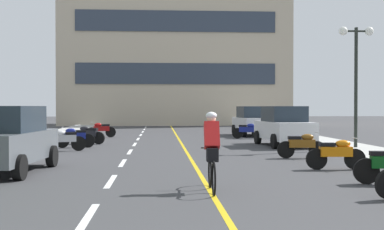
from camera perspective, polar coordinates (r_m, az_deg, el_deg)
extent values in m
plane|color=#38383A|center=(23.45, -1.65, -3.46)|extent=(140.00, 140.00, 0.00)
cube|color=#A8A8A3|center=(27.18, -17.26, -2.77)|extent=(2.40, 72.00, 0.12)
cube|color=#A8A8A3|center=(27.62, 13.24, -2.69)|extent=(2.40, 72.00, 0.12)
cube|color=silver|center=(8.64, -11.58, -11.11)|extent=(0.14, 2.20, 0.01)
cube|color=silver|center=(12.55, -9.06, -7.31)|extent=(0.14, 2.20, 0.01)
cube|color=silver|center=(16.50, -7.76, -5.32)|extent=(0.14, 2.20, 0.01)
cube|color=silver|center=(20.48, -6.96, -4.10)|extent=(0.14, 2.20, 0.01)
cube|color=silver|center=(24.46, -6.43, -3.28)|extent=(0.14, 2.20, 0.01)
cube|color=silver|center=(28.45, -6.05, -2.68)|extent=(0.14, 2.20, 0.01)
cube|color=silver|center=(32.44, -5.76, -2.24)|extent=(0.14, 2.20, 0.01)
cube|color=silver|center=(36.43, -5.53, -1.89)|extent=(0.14, 2.20, 0.01)
cube|color=silver|center=(40.42, -5.35, -1.61)|extent=(0.14, 2.20, 0.01)
cube|color=silver|center=(44.42, -5.20, -1.38)|extent=(0.14, 2.20, 0.01)
cube|color=silver|center=(48.41, -5.08, -1.18)|extent=(0.14, 2.20, 0.01)
cube|color=gold|center=(26.45, -1.34, -2.95)|extent=(0.12, 66.00, 0.01)
cube|color=#BCAD93|center=(51.47, -1.91, 7.99)|extent=(22.09, 7.39, 16.21)
cube|color=#2D3847|center=(47.44, -1.77, 4.65)|extent=(18.56, 0.10, 1.95)
cube|color=#2D3847|center=(48.00, -1.77, 10.45)|extent=(18.56, 0.10, 1.95)
cylinder|color=black|center=(22.16, 17.86, 2.95)|extent=(0.14, 0.14, 4.95)
cylinder|color=black|center=(22.36, 17.89, 8.92)|extent=(1.10, 0.08, 0.08)
sphere|color=white|center=(22.17, 16.55, 8.99)|extent=(0.36, 0.36, 0.36)
sphere|color=white|center=(22.57, 19.20, 8.84)|extent=(0.36, 0.36, 0.36)
cylinder|color=black|center=(15.85, -15.39, -4.46)|extent=(0.27, 0.65, 0.64)
cylinder|color=black|center=(13.19, -18.72, -5.56)|extent=(0.27, 0.65, 0.64)
cube|color=#4C5156|center=(14.76, -20.06, -3.32)|extent=(2.00, 4.31, 0.80)
cube|color=#1E2833|center=(14.72, -20.08, -0.41)|extent=(1.72, 2.31, 0.70)
cylinder|color=black|center=(24.80, 7.35, -2.49)|extent=(0.26, 0.65, 0.64)
cylinder|color=black|center=(25.29, 11.08, -2.43)|extent=(0.26, 0.65, 0.64)
cylinder|color=black|center=(22.11, 9.24, -2.91)|extent=(0.26, 0.65, 0.64)
cylinder|color=black|center=(22.66, 13.36, -2.83)|extent=(0.26, 0.65, 0.64)
cube|color=silver|center=(23.68, 10.22, -1.69)|extent=(1.99, 4.31, 0.80)
cube|color=#1E2833|center=(23.65, 10.23, 0.13)|extent=(1.71, 2.30, 0.70)
cylinder|color=black|center=(32.90, 4.75, -1.64)|extent=(0.26, 0.65, 0.64)
cylinder|color=black|center=(33.29, 7.61, -1.61)|extent=(0.26, 0.65, 0.64)
cylinder|color=black|center=(30.16, 5.83, -1.87)|extent=(0.26, 0.65, 0.64)
cylinder|color=black|center=(30.59, 8.94, -1.84)|extent=(0.26, 0.65, 0.64)
cube|color=silver|center=(31.70, 6.77, -1.01)|extent=(1.94, 4.29, 0.80)
cube|color=#1E2833|center=(31.69, 6.77, 0.34)|extent=(1.68, 2.29, 0.70)
cylinder|color=black|center=(12.59, 18.91, -5.96)|extent=(0.61, 0.20, 0.60)
cube|color=black|center=(12.61, 20.25, -4.04)|extent=(0.47, 0.31, 0.10)
cylinder|color=black|center=(15.33, 17.76, -4.73)|extent=(0.60, 0.14, 0.60)
cylinder|color=black|center=(15.03, 13.75, -4.82)|extent=(0.60, 0.14, 0.60)
cube|color=orange|center=(15.15, 15.78, -3.95)|extent=(0.92, 0.33, 0.28)
ellipsoid|color=orange|center=(15.19, 16.51, -3.11)|extent=(0.45, 0.27, 0.22)
cube|color=black|center=(15.07, 14.87, -3.21)|extent=(0.45, 0.27, 0.10)
cylinder|color=silver|center=(15.28, 17.77, -2.49)|extent=(0.07, 0.60, 0.03)
cylinder|color=black|center=(18.31, 13.84, -3.79)|extent=(0.61, 0.14, 0.60)
cylinder|color=black|center=(18.08, 10.45, -3.84)|extent=(0.61, 0.14, 0.60)
cube|color=brown|center=(18.17, 12.16, -3.12)|extent=(0.92, 0.34, 0.28)
ellipsoid|color=brown|center=(18.20, 12.78, -2.42)|extent=(0.45, 0.27, 0.22)
cube|color=black|center=(18.10, 11.39, -2.50)|extent=(0.45, 0.27, 0.10)
cylinder|color=silver|center=(18.27, 13.85, -1.91)|extent=(0.07, 0.60, 0.03)
cylinder|color=black|center=(21.18, -15.53, -3.16)|extent=(0.61, 0.25, 0.60)
cylinder|color=black|center=(21.26, -12.57, -3.13)|extent=(0.61, 0.25, 0.60)
cube|color=#B2B2B7|center=(21.20, -14.05, -2.55)|extent=(0.94, 0.50, 0.28)
ellipsoid|color=#B2B2B7|center=(21.17, -14.59, -1.96)|extent=(0.49, 0.34, 0.22)
cube|color=black|center=(21.21, -13.38, -2.00)|extent=(0.49, 0.34, 0.10)
cylinder|color=silver|center=(21.15, -15.54, -1.53)|extent=(0.18, 0.59, 0.03)
cylinder|color=black|center=(22.97, -14.29, -2.83)|extent=(0.61, 0.16, 0.60)
cylinder|color=black|center=(22.92, -11.54, -2.83)|extent=(0.61, 0.16, 0.60)
cube|color=navy|center=(22.93, -12.92, -2.28)|extent=(0.93, 0.38, 0.28)
ellipsoid|color=navy|center=(22.93, -13.42, -1.74)|extent=(0.46, 0.29, 0.22)
cube|color=black|center=(22.90, -12.30, -1.78)|extent=(0.46, 0.29, 0.10)
cylinder|color=silver|center=(22.94, -14.29, -1.34)|extent=(0.09, 0.60, 0.03)
cylinder|color=black|center=(25.25, -12.67, -2.49)|extent=(0.60, 0.27, 0.60)
cylinder|color=black|center=(24.79, -10.39, -2.54)|extent=(0.60, 0.27, 0.60)
cube|color=black|center=(25.00, -11.54, -2.01)|extent=(0.94, 0.53, 0.28)
ellipsoid|color=black|center=(25.08, -11.96, -1.50)|extent=(0.49, 0.36, 0.22)
cube|color=black|center=(24.89, -11.02, -1.56)|extent=(0.49, 0.36, 0.10)
cylinder|color=silver|center=(25.22, -12.68, -1.13)|extent=(0.21, 0.58, 0.03)
cylinder|color=black|center=(28.70, 7.29, -2.06)|extent=(0.60, 0.26, 0.60)
cylinder|color=black|center=(28.82, 5.11, -2.04)|extent=(0.60, 0.26, 0.60)
cube|color=navy|center=(28.74, 6.20, -1.61)|extent=(0.94, 0.52, 0.28)
ellipsoid|color=navy|center=(28.71, 6.60, -1.18)|extent=(0.49, 0.35, 0.22)
cube|color=black|center=(28.76, 5.70, -1.21)|extent=(0.49, 0.35, 0.10)
cylinder|color=silver|center=(28.67, 7.29, -0.86)|extent=(0.19, 0.59, 0.03)
cylinder|color=black|center=(30.06, -11.13, -1.93)|extent=(0.60, 0.27, 0.60)
cylinder|color=black|center=(30.26, -9.08, -1.91)|extent=(0.60, 0.27, 0.60)
cube|color=maroon|center=(30.14, -10.10, -1.50)|extent=(0.94, 0.54, 0.28)
ellipsoid|color=maroon|center=(30.10, -10.48, -1.09)|extent=(0.49, 0.36, 0.22)
cube|color=black|center=(30.19, -9.64, -1.12)|extent=(0.49, 0.36, 0.10)
cylinder|color=silver|center=(30.03, -11.14, -0.79)|extent=(0.21, 0.58, 0.03)
torus|color=black|center=(11.46, 2.03, -6.39)|extent=(0.06, 0.72, 0.72)
torus|color=black|center=(10.43, 2.45, -7.12)|extent=(0.06, 0.72, 0.72)
cylinder|color=black|center=(10.88, 2.24, -5.19)|extent=(0.06, 0.95, 0.04)
cube|color=black|center=(10.71, 2.30, -4.11)|extent=(0.11, 0.20, 0.06)
cylinder|color=black|center=(11.31, 2.06, -3.69)|extent=(0.42, 0.04, 0.03)
cube|color=black|center=(10.77, 2.28, -4.45)|extent=(0.25, 0.37, 0.28)
cube|color=red|center=(10.89, 2.22, -2.28)|extent=(0.33, 0.46, 0.61)
sphere|color=beige|center=(11.00, 2.17, -0.43)|extent=(0.20, 0.20, 0.20)
ellipsoid|color=white|center=(11.00, 2.17, -0.06)|extent=(0.24, 0.26, 0.16)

